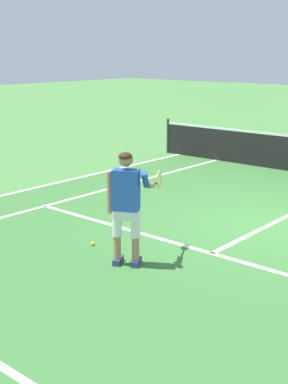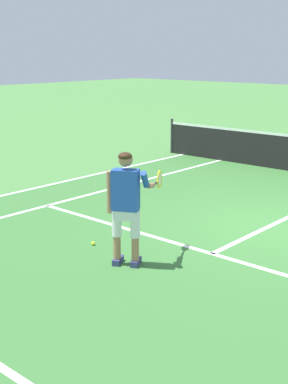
# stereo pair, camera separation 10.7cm
# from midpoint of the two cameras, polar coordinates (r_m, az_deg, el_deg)

# --- Properties ---
(ground_plane) EXTENTS (80.00, 80.00, 0.00)m
(ground_plane) POSITION_cam_midpoint_polar(r_m,az_deg,el_deg) (10.14, 13.75, -3.46)
(ground_plane) COLOR #477F3D
(court_inner_surface) EXTENTS (10.98, 10.82, 0.00)m
(court_inner_surface) POSITION_cam_midpoint_polar(r_m,az_deg,el_deg) (9.52, 11.65, -4.51)
(court_inner_surface) COLOR #387033
(court_inner_surface) RESTS_ON ground
(line_service) EXTENTS (8.23, 0.10, 0.01)m
(line_service) POSITION_cam_midpoint_polar(r_m,az_deg,el_deg) (8.57, 7.61, -6.53)
(line_service) COLOR white
(line_service) RESTS_ON ground
(line_singles_left) EXTENTS (0.10, 10.42, 0.01)m
(line_singles_left) POSITION_cam_midpoint_polar(r_m,az_deg,el_deg) (11.99, -5.57, -0.26)
(line_singles_left) COLOR white
(line_singles_left) RESTS_ON ground
(line_doubles_left) EXTENTS (0.10, 10.42, 0.01)m
(line_doubles_left) POSITION_cam_midpoint_polar(r_m,az_deg,el_deg) (13.00, -9.71, 0.78)
(line_doubles_left) COLOR white
(line_doubles_left) RESTS_ON ground
(tennis_player) EXTENTS (0.55, 1.23, 1.71)m
(tennis_player) POSITION_cam_midpoint_polar(r_m,az_deg,el_deg) (7.78, -1.46, -0.95)
(tennis_player) COLOR navy
(tennis_player) RESTS_ON ground
(tennis_ball_near_feet) EXTENTS (0.07, 0.07, 0.07)m
(tennis_ball_near_feet) POSITION_cam_midpoint_polar(r_m,az_deg,el_deg) (8.88, -5.09, -5.47)
(tennis_ball_near_feet) COLOR #CCE02D
(tennis_ball_near_feet) RESTS_ON ground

